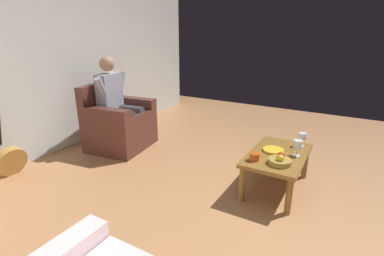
{
  "coord_description": "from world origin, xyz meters",
  "views": [
    {
      "loc": [
        2.62,
        0.5,
        1.64
      ],
      "look_at": [
        -0.14,
        -1.1,
        0.56
      ],
      "focal_mm": 27.02,
      "sensor_mm": 36.0,
      "label": 1
    }
  ],
  "objects_px": {
    "armchair": "(119,125)",
    "coffee_table": "(277,159)",
    "wine_glass_far": "(298,145)",
    "fruit_bowl": "(280,160)",
    "guitar": "(10,158)",
    "decorative_dish": "(273,150)",
    "person_seated": "(117,100)",
    "candle_jar": "(254,157)",
    "wine_glass_near": "(302,137)"
  },
  "relations": [
    {
      "from": "armchair",
      "to": "coffee_table",
      "type": "relative_size",
      "value": 1.01
    },
    {
      "from": "wine_glass_far",
      "to": "fruit_bowl",
      "type": "distance_m",
      "value": 0.3
    },
    {
      "from": "wine_glass_far",
      "to": "guitar",
      "type": "bearing_deg",
      "value": -66.53
    },
    {
      "from": "armchair",
      "to": "decorative_dish",
      "type": "relative_size",
      "value": 4.19
    },
    {
      "from": "person_seated",
      "to": "coffee_table",
      "type": "xyz_separation_m",
      "value": [
        0.05,
        2.29,
        -0.36
      ]
    },
    {
      "from": "person_seated",
      "to": "guitar",
      "type": "relative_size",
      "value": 1.33
    },
    {
      "from": "guitar",
      "to": "fruit_bowl",
      "type": "relative_size",
      "value": 4.38
    },
    {
      "from": "coffee_table",
      "to": "candle_jar",
      "type": "xyz_separation_m",
      "value": [
        0.28,
        -0.16,
        0.1
      ]
    },
    {
      "from": "candle_jar",
      "to": "person_seated",
      "type": "bearing_deg",
      "value": -98.83
    },
    {
      "from": "guitar",
      "to": "wine_glass_near",
      "type": "bearing_deg",
      "value": 118.34
    },
    {
      "from": "coffee_table",
      "to": "fruit_bowl",
      "type": "xyz_separation_m",
      "value": [
        0.24,
        0.08,
        0.1
      ]
    },
    {
      "from": "wine_glass_far",
      "to": "fruit_bowl",
      "type": "relative_size",
      "value": 0.78
    },
    {
      "from": "wine_glass_far",
      "to": "fruit_bowl",
      "type": "bearing_deg",
      "value": -20.48
    },
    {
      "from": "wine_glass_near",
      "to": "fruit_bowl",
      "type": "xyz_separation_m",
      "value": [
        0.58,
        -0.09,
        -0.07
      ]
    },
    {
      "from": "coffee_table",
      "to": "wine_glass_near",
      "type": "bearing_deg",
      "value": 153.28
    },
    {
      "from": "armchair",
      "to": "wine_glass_far",
      "type": "distance_m",
      "value": 2.49
    },
    {
      "from": "coffee_table",
      "to": "wine_glass_near",
      "type": "xyz_separation_m",
      "value": [
        -0.34,
        0.17,
        0.17
      ]
    },
    {
      "from": "wine_glass_near",
      "to": "decorative_dish",
      "type": "height_order",
      "value": "wine_glass_near"
    },
    {
      "from": "wine_glass_far",
      "to": "candle_jar",
      "type": "xyz_separation_m",
      "value": [
        0.32,
        -0.34,
        -0.08
      ]
    },
    {
      "from": "armchair",
      "to": "person_seated",
      "type": "xyz_separation_m",
      "value": [
        -0.0,
        0.02,
        0.37
      ]
    },
    {
      "from": "wine_glass_near",
      "to": "wine_glass_far",
      "type": "xyz_separation_m",
      "value": [
        0.31,
        0.01,
        0.01
      ]
    },
    {
      "from": "guitar",
      "to": "wine_glass_near",
      "type": "relative_size",
      "value": 6.36
    },
    {
      "from": "guitar",
      "to": "wine_glass_near",
      "type": "xyz_separation_m",
      "value": [
        -1.6,
        2.97,
        0.3
      ]
    },
    {
      "from": "armchair",
      "to": "decorative_dish",
      "type": "xyz_separation_m",
      "value": [
        0.01,
        2.24,
        0.08
      ]
    },
    {
      "from": "wine_glass_near",
      "to": "candle_jar",
      "type": "xyz_separation_m",
      "value": [
        0.63,
        -0.33,
        -0.07
      ]
    },
    {
      "from": "guitar",
      "to": "wine_glass_far",
      "type": "xyz_separation_m",
      "value": [
        -1.29,
        2.98,
        0.31
      ]
    },
    {
      "from": "person_seated",
      "to": "decorative_dish",
      "type": "xyz_separation_m",
      "value": [
        0.01,
        2.23,
        -0.28
      ]
    },
    {
      "from": "armchair",
      "to": "wine_glass_near",
      "type": "xyz_separation_m",
      "value": [
        -0.3,
        2.47,
        0.18
      ]
    },
    {
      "from": "wine_glass_near",
      "to": "wine_glass_far",
      "type": "relative_size",
      "value": 0.89
    },
    {
      "from": "armchair",
      "to": "fruit_bowl",
      "type": "xyz_separation_m",
      "value": [
        0.28,
        2.38,
        0.1
      ]
    },
    {
      "from": "fruit_bowl",
      "to": "candle_jar",
      "type": "relative_size",
      "value": 2.24
    },
    {
      "from": "guitar",
      "to": "wine_glass_far",
      "type": "bearing_deg",
      "value": 113.47
    },
    {
      "from": "candle_jar",
      "to": "fruit_bowl",
      "type": "bearing_deg",
      "value": 101.14
    },
    {
      "from": "person_seated",
      "to": "wine_glass_far",
      "type": "distance_m",
      "value": 2.47
    },
    {
      "from": "guitar",
      "to": "candle_jar",
      "type": "height_order",
      "value": "guitar"
    },
    {
      "from": "coffee_table",
      "to": "fruit_bowl",
      "type": "relative_size",
      "value": 4.13
    },
    {
      "from": "wine_glass_near",
      "to": "candle_jar",
      "type": "height_order",
      "value": "wine_glass_near"
    },
    {
      "from": "coffee_table",
      "to": "wine_glass_near",
      "type": "height_order",
      "value": "wine_glass_near"
    },
    {
      "from": "armchair",
      "to": "decorative_dish",
      "type": "distance_m",
      "value": 2.25
    },
    {
      "from": "decorative_dish",
      "to": "person_seated",
      "type": "bearing_deg",
      "value": -90.25
    },
    {
      "from": "armchair",
      "to": "wine_glass_near",
      "type": "distance_m",
      "value": 2.5
    },
    {
      "from": "armchair",
      "to": "wine_glass_near",
      "type": "height_order",
      "value": "armchair"
    },
    {
      "from": "wine_glass_far",
      "to": "candle_jar",
      "type": "bearing_deg",
      "value": -47.13
    },
    {
      "from": "person_seated",
      "to": "fruit_bowl",
      "type": "height_order",
      "value": "person_seated"
    },
    {
      "from": "armchair",
      "to": "coffee_table",
      "type": "xyz_separation_m",
      "value": [
        0.04,
        2.3,
        0.01
      ]
    },
    {
      "from": "armchair",
      "to": "wine_glass_far",
      "type": "bearing_deg",
      "value": 81.95
    },
    {
      "from": "fruit_bowl",
      "to": "candle_jar",
      "type": "xyz_separation_m",
      "value": [
        0.05,
        -0.24,
        0.0
      ]
    },
    {
      "from": "decorative_dish",
      "to": "candle_jar",
      "type": "distance_m",
      "value": 0.34
    },
    {
      "from": "wine_glass_near",
      "to": "armchair",
      "type": "bearing_deg",
      "value": -83.1
    },
    {
      "from": "wine_glass_far",
      "to": "decorative_dish",
      "type": "relative_size",
      "value": 0.78
    }
  ]
}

